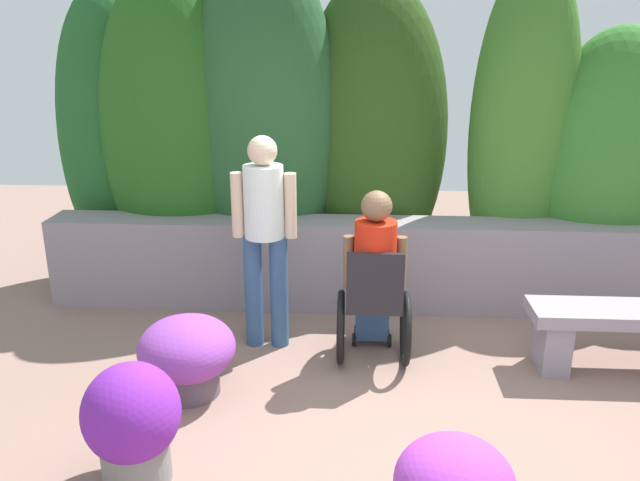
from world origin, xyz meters
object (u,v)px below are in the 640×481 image
at_px(flower_pot_purple_near, 187,354).
at_px(person_standing_companion, 265,229).
at_px(flower_pot_red_accent, 132,423).
at_px(person_in_wheelchair, 374,283).

bearing_deg(flower_pot_purple_near, person_standing_companion, 59.67).
xyz_separation_m(flower_pot_purple_near, flower_pot_red_accent, (-0.06, -0.90, 0.07)).
height_order(person_in_wheelchair, person_standing_companion, person_standing_companion).
xyz_separation_m(person_in_wheelchair, flower_pot_red_accent, (-1.33, -1.45, -0.25)).
bearing_deg(person_in_wheelchair, flower_pot_purple_near, -157.70).
distance_m(person_standing_companion, flower_pot_purple_near, 1.09).
relative_size(flower_pot_purple_near, flower_pot_red_accent, 0.94).
bearing_deg(person_standing_companion, flower_pot_purple_near, -128.16).
bearing_deg(flower_pot_red_accent, flower_pot_purple_near, 86.16).
bearing_deg(person_standing_companion, flower_pot_red_accent, -114.65).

